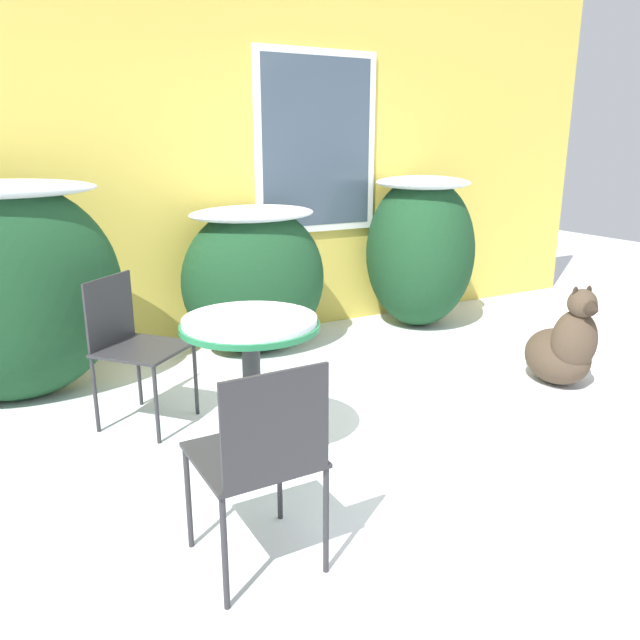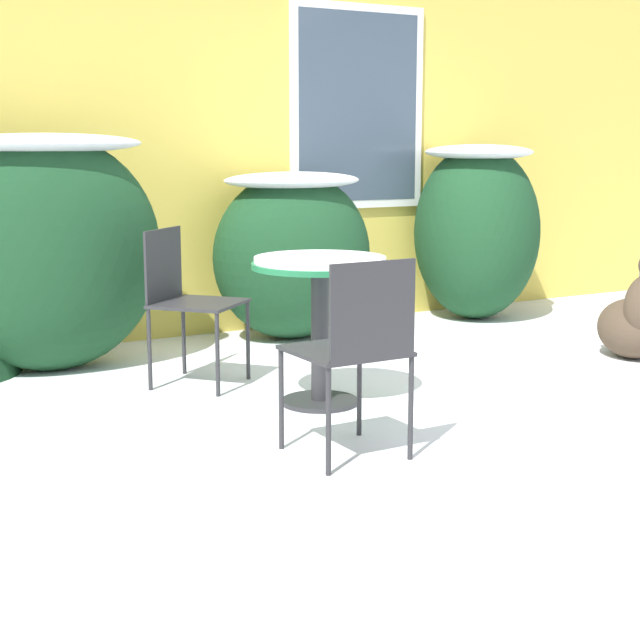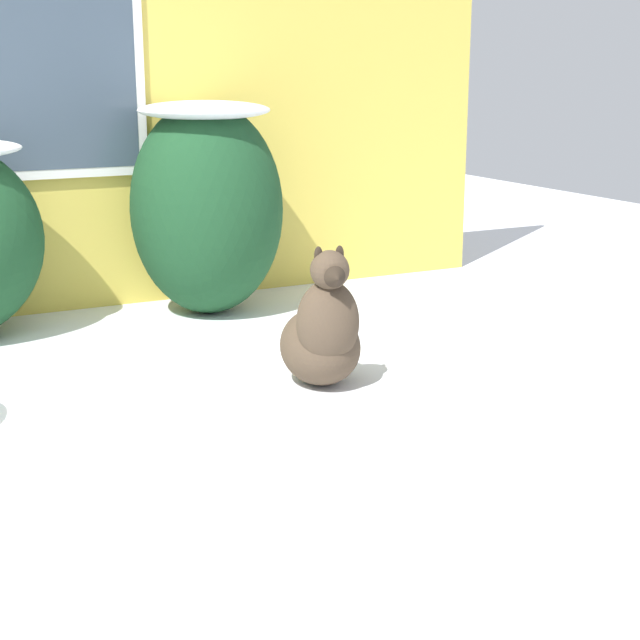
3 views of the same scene
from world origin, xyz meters
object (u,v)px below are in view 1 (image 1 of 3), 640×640
at_px(patio_chair_far_side, 261,454).
at_px(dog, 563,349).
at_px(patio_table, 251,348).
at_px(patio_chair_near_table, 132,341).

xyz_separation_m(patio_chair_far_side, dog, (2.66, 0.83, -0.25)).
distance_m(patio_table, patio_chair_far_side, 0.95).
relative_size(patio_table, patio_chair_far_side, 0.88).
relative_size(patio_table, patio_chair_near_table, 0.88).
height_order(patio_chair_near_table, dog, patio_chair_near_table).
xyz_separation_m(patio_table, dog, (2.33, -0.06, -0.36)).
bearing_deg(patio_table, patio_chair_near_table, 120.11).
height_order(patio_table, dog, patio_table).
bearing_deg(patio_table, dog, -1.48).
relative_size(patio_table, dog, 1.07).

